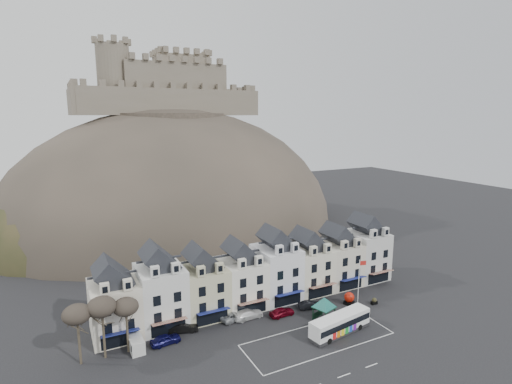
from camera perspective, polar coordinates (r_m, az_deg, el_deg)
ground at (r=60.31m, az=7.95°, el=-21.08°), size 300.00×300.00×0.00m
coach_bay_markings at (r=62.19m, az=8.86°, el=-20.05°), size 22.00×7.50×0.01m
townhouse_terrace at (r=70.16m, az=0.55°, el=-11.36°), size 54.40×9.35×11.80m
castle_hill at (r=119.18m, az=-10.88°, el=-4.81°), size 100.00×76.00×68.00m
castle at (r=121.74m, az=-12.86°, el=14.51°), size 50.20×22.20×22.00m
tree_left_far at (r=57.76m, az=-24.24°, el=-15.71°), size 3.61×3.61×8.24m
tree_left_mid at (r=57.74m, az=-21.19°, el=-15.10°), size 3.78×3.78×8.64m
tree_left_near at (r=58.31m, az=-18.11°, el=-15.38°), size 3.43×3.43×7.84m
bus at (r=63.33m, az=11.91°, el=-17.84°), size 10.78×4.01×2.97m
bus_shelter at (r=65.96m, az=9.72°, el=-15.30°), size 5.63×5.63×3.75m
red_buoy at (r=72.42m, az=13.17°, el=-14.55°), size 1.90×1.90×2.14m
flagpole at (r=69.85m, az=14.54°, el=-12.17°), size 1.22×0.34×8.60m
white_van at (r=61.15m, az=-16.82°, el=-19.97°), size 1.93×4.16×1.87m
planter_west at (r=69.69m, az=15.36°, el=-16.28°), size 1.04×0.70×0.99m
planter_east at (r=73.73m, az=16.53°, el=-14.72°), size 1.14×0.79×1.13m
car_navy at (r=61.41m, az=-12.79°, el=-19.84°), size 4.43×2.13×1.46m
car_black at (r=63.78m, az=-10.34°, el=-18.51°), size 4.64×2.67×1.45m
car_silver at (r=66.25m, az=-3.19°, el=-17.22°), size 5.03×3.34×1.30m
car_white at (r=66.46m, az=-1.15°, el=-17.03°), size 5.22×2.38×1.48m
car_maroon at (r=67.25m, az=3.72°, el=-16.72°), size 4.26×1.86×1.43m
car_charcoal at (r=69.95m, az=7.73°, el=-15.71°), size 4.16×2.48×1.30m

